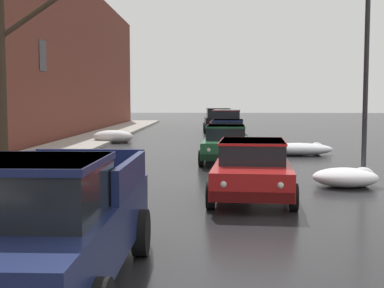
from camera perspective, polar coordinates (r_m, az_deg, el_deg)
left_sidewalk_slab at (r=19.69m, az=-18.74°, el=-2.23°), size 3.04×80.00×0.15m
snow_bank_mid_block_left at (r=29.82m, az=-8.49°, el=0.81°), size 2.27×1.29×0.72m
snow_bank_near_corner_right at (r=15.17m, az=16.70°, el=-3.51°), size 1.80×1.46×0.54m
snow_bank_far_right_pile at (r=23.27m, az=11.58°, el=-0.55°), size 3.08×1.41×0.54m
pickup_truck_darkblue_approaching_near_lane at (r=6.70m, az=-16.17°, el=-8.46°), size 2.25×5.24×1.76m
sedan_red_parked_kerbside_close at (r=12.82m, az=6.60°, el=-2.60°), size 2.27×4.34×1.42m
sedan_green_parked_kerbside_mid at (r=20.25m, az=3.70°, el=0.13°), size 2.08×4.43×1.42m
sedan_darkblue_parked_far_down_block at (r=26.30m, az=3.92°, el=1.20°), size 2.20×4.44×1.42m
suv_maroon_queued_behind_truck at (r=32.05m, az=3.82°, el=2.27°), size 2.31×4.55×1.82m
suv_black_at_far_intersection at (r=39.04m, az=2.83°, el=2.72°), size 2.22×4.63×1.82m
street_lamp_post at (r=15.85m, az=18.51°, el=8.12°), size 0.44×0.24×6.06m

